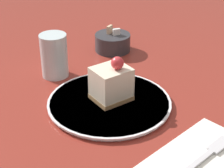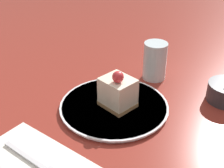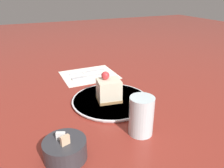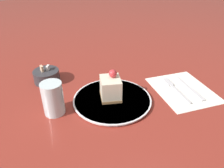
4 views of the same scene
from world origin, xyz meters
TOP-DOWN VIEW (x-y plane):
  - ground_plane at (0.00, 0.00)m, footprint 4.00×4.00m
  - plate at (-0.01, -0.03)m, footprint 0.26×0.26m
  - cake_slice at (-0.01, -0.02)m, footprint 0.08×0.08m
  - fork at (0.23, -0.02)m, footprint 0.02×0.17m
  - drinking_glass at (-0.20, -0.03)m, footprint 0.06×0.06m

SIDE VIEW (x-z plane):
  - ground_plane at x=0.00m, z-range 0.00..0.00m
  - fork at x=0.23m, z-range 0.00..0.01m
  - plate at x=-0.01m, z-range 0.00..0.01m
  - cake_slice at x=-0.01m, z-range 0.00..0.10m
  - drinking_glass at x=-0.20m, z-range 0.00..0.11m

